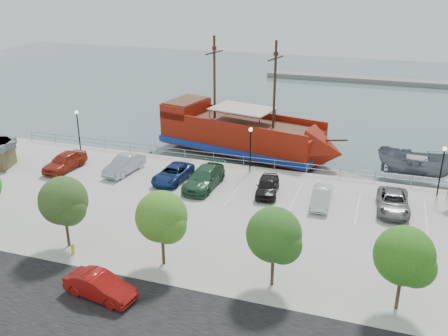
% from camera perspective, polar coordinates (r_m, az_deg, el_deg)
% --- Properties ---
extents(ground, '(160.00, 160.00, 0.00)m').
position_cam_1_polar(ground, '(40.60, 0.44, -5.10)').
color(ground, '#415252').
extents(street, '(100.00, 8.00, 0.04)m').
position_cam_1_polar(street, '(27.70, -10.39, -17.50)').
color(street, black).
rests_on(street, land_slab).
extents(sidewalk, '(100.00, 4.00, 0.05)m').
position_cam_1_polar(sidewalk, '(32.00, -5.23, -11.18)').
color(sidewalk, '#A7A593').
rests_on(sidewalk, land_slab).
extents(seawall_railing, '(50.00, 0.06, 1.00)m').
position_cam_1_polar(seawall_railing, '(46.82, 3.42, 0.69)').
color(seawall_railing, gray).
rests_on(seawall_railing, land_slab).
extents(far_shore, '(40.00, 3.00, 0.80)m').
position_cam_1_polar(far_shore, '(91.21, 17.63, 9.48)').
color(far_shore, gray).
rests_on(far_shore, ground).
extents(pirate_ship, '(20.44, 9.53, 12.66)m').
position_cam_1_polar(pirate_ship, '(51.85, 3.31, 3.52)').
color(pirate_ship, maroon).
rests_on(pirate_ship, ground).
extents(patrol_boat, '(7.42, 3.68, 2.75)m').
position_cam_1_polar(patrol_boat, '(49.39, 21.07, 0.17)').
color(patrol_boat, slate).
rests_on(patrol_boat, ground).
extents(dock_west, '(6.42, 2.49, 0.36)m').
position_cam_1_polar(dock_west, '(53.99, -11.66, 1.67)').
color(dock_west, slate).
rests_on(dock_west, ground).
extents(dock_mid, '(7.90, 5.07, 0.44)m').
position_cam_1_polar(dock_mid, '(47.29, 14.67, -1.51)').
color(dock_mid, gray).
rests_on(dock_mid, ground).
extents(street_sedan, '(4.51, 2.17, 1.43)m').
position_cam_1_polar(street_sedan, '(29.80, -13.99, -12.97)').
color(street_sedan, '#9B110F').
rests_on(street_sedan, street).
extents(fire_hydrant, '(0.25, 0.25, 0.73)m').
position_cam_1_polar(fire_hydrant, '(34.39, -16.89, -8.84)').
color(fire_hydrant, yellow).
rests_on(fire_hydrant, sidewalk).
extents(lamp_post_left, '(0.36, 0.36, 4.28)m').
position_cam_1_polar(lamp_post_left, '(52.30, -16.38, 4.91)').
color(lamp_post_left, black).
rests_on(lamp_post_left, land_slab).
extents(lamp_post_mid, '(0.36, 0.36, 4.28)m').
position_cam_1_polar(lamp_post_mid, '(44.81, 3.04, 3.00)').
color(lamp_post_mid, black).
rests_on(lamp_post_mid, land_slab).
extents(lamp_post_right, '(0.36, 0.36, 4.28)m').
position_cam_1_polar(lamp_post_right, '(43.66, 23.70, 0.59)').
color(lamp_post_right, black).
rests_on(lamp_post_right, land_slab).
extents(tree_c, '(3.30, 3.20, 5.00)m').
position_cam_1_polar(tree_c, '(33.97, -17.74, -3.80)').
color(tree_c, '#473321').
rests_on(tree_c, sidewalk).
extents(tree_d, '(3.30, 3.20, 5.00)m').
position_cam_1_polar(tree_d, '(30.60, -6.97, -5.78)').
color(tree_d, '#473321').
rests_on(tree_d, sidewalk).
extents(tree_e, '(3.30, 3.20, 5.00)m').
position_cam_1_polar(tree_e, '(28.58, 5.97, -7.86)').
color(tree_e, '#473321').
rests_on(tree_e, sidewalk).
extents(tree_f, '(3.30, 3.20, 5.00)m').
position_cam_1_polar(tree_f, '(28.20, 20.16, -9.67)').
color(tree_f, '#473321').
rests_on(tree_f, sidewalk).
extents(parked_car_a, '(2.33, 4.96, 1.64)m').
position_cam_1_polar(parked_car_a, '(48.38, -17.75, 0.73)').
color(parked_car_a, maroon).
rests_on(parked_car_a, land_slab).
extents(parked_car_b, '(2.23, 4.87, 1.55)m').
position_cam_1_polar(parked_car_b, '(46.31, -11.32, 0.37)').
color(parked_car_b, '#9EA5B3').
rests_on(parked_car_b, land_slab).
extents(parked_car_c, '(2.61, 5.05, 1.36)m').
position_cam_1_polar(parked_car_c, '(43.89, -5.87, -0.66)').
color(parked_car_c, navy).
rests_on(parked_car_c, land_slab).
extents(parked_car_d, '(2.50, 5.71, 1.63)m').
position_cam_1_polar(parked_car_d, '(42.49, -2.29, -1.14)').
color(parked_car_d, '#275335').
rests_on(parked_car_d, land_slab).
extents(parked_car_e, '(2.26, 4.47, 1.46)m').
position_cam_1_polar(parked_car_e, '(41.34, 5.00, -2.02)').
color(parked_car_e, black).
rests_on(parked_car_e, land_slab).
extents(parked_car_f, '(1.56, 4.17, 1.36)m').
position_cam_1_polar(parked_car_f, '(40.01, 11.08, -3.29)').
color(parked_car_f, silver).
rests_on(parked_car_f, land_slab).
extents(parked_car_g, '(2.61, 5.20, 1.41)m').
position_cam_1_polar(parked_car_g, '(40.52, 18.77, -3.73)').
color(parked_car_g, slate).
rests_on(parked_car_g, land_slab).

